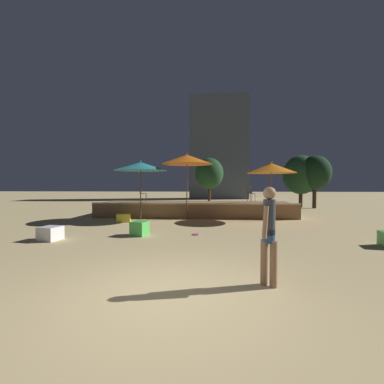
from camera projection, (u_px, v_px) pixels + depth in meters
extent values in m
plane|color=tan|center=(167.00, 296.00, 4.05)|extent=(120.00, 120.00, 0.00)
cube|color=olive|center=(195.00, 209.00, 14.62)|extent=(10.73, 2.99, 0.74)
cube|color=#CCB793|center=(194.00, 204.00, 13.15)|extent=(10.73, 0.12, 0.08)
cylinder|color=brown|center=(187.00, 192.00, 12.95)|extent=(0.05, 0.05, 2.79)
cone|color=orange|center=(187.00, 159.00, 12.91)|extent=(2.62, 2.62, 0.47)
sphere|color=orange|center=(187.00, 154.00, 12.90)|extent=(0.08, 0.08, 0.08)
cylinder|color=brown|center=(271.00, 197.00, 12.47)|extent=(0.05, 0.05, 2.32)
cone|color=orange|center=(271.00, 168.00, 12.43)|extent=(2.36, 2.36, 0.47)
sphere|color=orange|center=(271.00, 162.00, 12.43)|extent=(0.08, 0.08, 0.08)
cylinder|color=brown|center=(141.00, 195.00, 12.80)|extent=(0.05, 0.05, 2.46)
cone|color=teal|center=(140.00, 166.00, 12.76)|extent=(2.64, 2.64, 0.41)
sphere|color=teal|center=(140.00, 161.00, 12.75)|extent=(0.08, 0.08, 0.08)
cube|color=white|center=(50.00, 233.00, 8.12)|extent=(0.68, 0.68, 0.43)
cube|color=yellow|center=(124.00, 218.00, 12.15)|extent=(0.73, 0.73, 0.39)
cube|color=#4CC651|center=(140.00, 228.00, 8.88)|extent=(0.63, 0.63, 0.49)
cylinder|color=#997051|center=(274.00, 264.00, 4.40)|extent=(0.13, 0.13, 0.80)
cylinder|color=#997051|center=(264.00, 262.00, 4.50)|extent=(0.13, 0.13, 0.80)
cylinder|color=#2D4C7F|center=(269.00, 236.00, 4.43)|extent=(0.21, 0.21, 0.24)
cylinder|color=#333842|center=(269.00, 217.00, 4.42)|extent=(0.21, 0.21, 0.61)
cylinder|color=#997051|center=(273.00, 220.00, 4.56)|extent=(0.12, 0.13, 0.54)
cylinder|color=#997051|center=(265.00, 222.00, 4.29)|extent=(0.16, 0.18, 0.55)
sphere|color=#997051|center=(269.00, 193.00, 4.41)|extent=(0.22, 0.22, 0.22)
cylinder|color=#47474C|center=(146.00, 198.00, 14.13)|extent=(0.02, 0.02, 0.45)
cylinder|color=#47474C|center=(146.00, 197.00, 14.42)|extent=(0.02, 0.02, 0.45)
cylinder|color=#47474C|center=(141.00, 198.00, 14.04)|extent=(0.02, 0.02, 0.45)
cylinder|color=#47474C|center=(140.00, 197.00, 14.33)|extent=(0.02, 0.02, 0.45)
cylinder|color=#47474C|center=(143.00, 193.00, 14.22)|extent=(0.40, 0.40, 0.02)
cube|color=#47474C|center=(140.00, 189.00, 14.17)|extent=(0.15, 0.35, 0.45)
cylinder|color=#2D3338|center=(251.00, 198.00, 14.17)|extent=(0.02, 0.02, 0.45)
cylinder|color=#2D3338|center=(255.00, 197.00, 14.29)|extent=(0.02, 0.02, 0.45)
cylinder|color=#2D3338|center=(247.00, 197.00, 14.45)|extent=(0.02, 0.02, 0.45)
cylinder|color=#2D3338|center=(252.00, 197.00, 14.56)|extent=(0.02, 0.02, 0.45)
cylinder|color=#2D3338|center=(251.00, 193.00, 14.36)|extent=(0.40, 0.40, 0.02)
cube|color=#2D3338|center=(249.00, 189.00, 14.51)|extent=(0.34, 0.18, 0.45)
cylinder|color=#E54C99|center=(196.00, 234.00, 8.97)|extent=(0.24, 0.24, 0.03)
cylinder|color=#3D2B1C|center=(314.00, 197.00, 19.07)|extent=(0.28, 0.28, 1.62)
ellipsoid|color=black|center=(315.00, 173.00, 19.02)|extent=(2.31, 2.31, 2.54)
cylinder|color=#3D2B1C|center=(301.00, 199.00, 19.74)|extent=(0.28, 0.28, 1.30)
ellipsoid|color=#1E4223|center=(301.00, 175.00, 19.68)|extent=(2.71, 2.71, 2.98)
cylinder|color=#3D2B1C|center=(209.00, 194.00, 25.42)|extent=(0.28, 0.28, 1.61)
ellipsoid|color=#1E4223|center=(209.00, 173.00, 25.36)|extent=(2.79, 2.79, 3.07)
cube|color=#4C5666|center=(219.00, 148.00, 32.40)|extent=(7.25, 3.01, 12.75)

